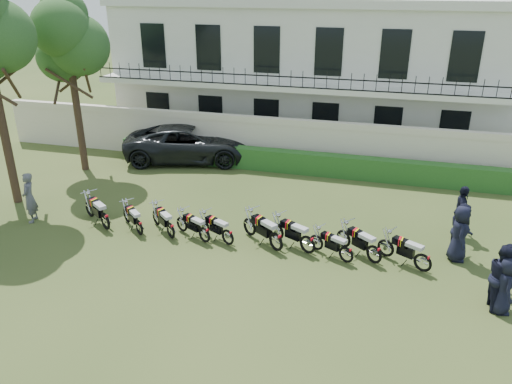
% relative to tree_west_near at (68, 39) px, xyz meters
% --- Properties ---
extents(ground, '(100.00, 100.00, 0.00)m').
position_rel_tree_west_near_xyz_m(ground, '(8.96, -5.00, -5.89)').
color(ground, '#30431B').
rests_on(ground, ground).
extents(perimeter_wall, '(30.00, 0.35, 2.30)m').
position_rel_tree_west_near_xyz_m(perimeter_wall, '(8.96, 3.00, -4.72)').
color(perimeter_wall, beige).
rests_on(perimeter_wall, ground).
extents(hedge, '(18.00, 0.60, 1.00)m').
position_rel_tree_west_near_xyz_m(hedge, '(9.96, 2.20, -5.39)').
color(hedge, '#234D1B').
rests_on(hedge, ground).
extents(building, '(20.40, 9.60, 7.40)m').
position_rel_tree_west_near_xyz_m(building, '(8.96, 8.96, -2.18)').
color(building, silver).
rests_on(building, ground).
extents(tree_west_near, '(3.40, 3.20, 7.90)m').
position_rel_tree_west_near_xyz_m(tree_west_near, '(0.00, 0.00, 0.00)').
color(tree_west_near, '#473323').
rests_on(tree_west_near, ground).
extents(motorcycle_0, '(1.70, 1.22, 1.09)m').
position_rel_tree_west_near_xyz_m(motorcycle_0, '(4.21, -5.26, -5.39)').
color(motorcycle_0, black).
rests_on(motorcycle_0, ground).
extents(motorcycle_1, '(1.38, 1.19, 0.95)m').
position_rel_tree_west_near_xyz_m(motorcycle_1, '(5.56, -5.32, -5.45)').
color(motorcycle_1, black).
rests_on(motorcycle_1, ground).
extents(motorcycle_2, '(1.41, 1.25, 0.98)m').
position_rel_tree_west_near_xyz_m(motorcycle_2, '(6.71, -5.24, -5.44)').
color(motorcycle_2, black).
rests_on(motorcycle_2, ground).
extents(motorcycle_3, '(1.57, 0.89, 0.94)m').
position_rel_tree_west_near_xyz_m(motorcycle_3, '(7.93, -5.21, -5.46)').
color(motorcycle_3, black).
rests_on(motorcycle_3, ground).
extents(motorcycle_4, '(1.59, 0.89, 0.95)m').
position_rel_tree_west_near_xyz_m(motorcycle_4, '(8.74, -5.17, -5.45)').
color(motorcycle_4, black).
rests_on(motorcycle_4, ground).
extents(motorcycle_5, '(1.70, 1.26, 1.10)m').
position_rel_tree_west_near_xyz_m(motorcycle_5, '(10.39, -5.13, -5.38)').
color(motorcycle_5, black).
rests_on(motorcycle_5, ground).
extents(motorcycle_6, '(1.76, 1.02, 1.06)m').
position_rel_tree_west_near_xyz_m(motorcycle_6, '(11.41, -5.02, -5.40)').
color(motorcycle_6, black).
rests_on(motorcycle_6, ground).
extents(motorcycle_7, '(1.54, 0.88, 0.92)m').
position_rel_tree_west_near_xyz_m(motorcycle_7, '(12.68, -5.26, -5.46)').
color(motorcycle_7, black).
rests_on(motorcycle_7, ground).
extents(motorcycle_8, '(1.56, 1.23, 1.04)m').
position_rel_tree_west_near_xyz_m(motorcycle_8, '(13.52, -5.07, -5.41)').
color(motorcycle_8, black).
rests_on(motorcycle_8, ground).
extents(motorcycle_9, '(1.68, 1.00, 1.02)m').
position_rel_tree_west_near_xyz_m(motorcycle_9, '(14.97, -5.18, -5.42)').
color(motorcycle_9, black).
rests_on(motorcycle_9, ground).
extents(suv, '(6.75, 4.39, 1.73)m').
position_rel_tree_west_near_xyz_m(suv, '(4.25, 2.50, -5.02)').
color(suv, black).
rests_on(suv, ground).
extents(inspector, '(0.64, 0.79, 1.88)m').
position_rel_tree_west_near_xyz_m(inspector, '(1.24, -5.34, -4.95)').
color(inspector, slate).
rests_on(inspector, ground).
extents(officer_0, '(0.57, 0.83, 1.64)m').
position_rel_tree_west_near_xyz_m(officer_0, '(16.93, -6.67, -5.07)').
color(officer_0, black).
rests_on(officer_0, ground).
extents(officer_1, '(0.78, 0.97, 1.89)m').
position_rel_tree_west_near_xyz_m(officer_1, '(16.87, -6.48, -4.94)').
color(officer_1, black).
rests_on(officer_1, ground).
extents(officer_2, '(0.51, 0.99, 1.61)m').
position_rel_tree_west_near_xyz_m(officer_2, '(17.08, -5.82, -5.08)').
color(officer_2, black).
rests_on(officer_2, ground).
extents(officer_3, '(0.59, 0.90, 1.84)m').
position_rel_tree_west_near_xyz_m(officer_3, '(16.03, -4.09, -4.97)').
color(officer_3, black).
rests_on(officer_3, ground).
extents(officer_4, '(0.79, 0.96, 1.80)m').
position_rel_tree_west_near_xyz_m(officer_4, '(16.11, -3.76, -4.99)').
color(officer_4, black).
rests_on(officer_4, ground).
extents(officer_5, '(0.48, 1.09, 1.85)m').
position_rel_tree_west_near_xyz_m(officer_5, '(16.22, -2.40, -4.96)').
color(officer_5, black).
rests_on(officer_5, ground).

